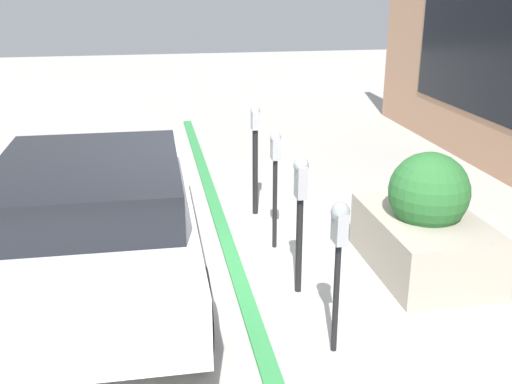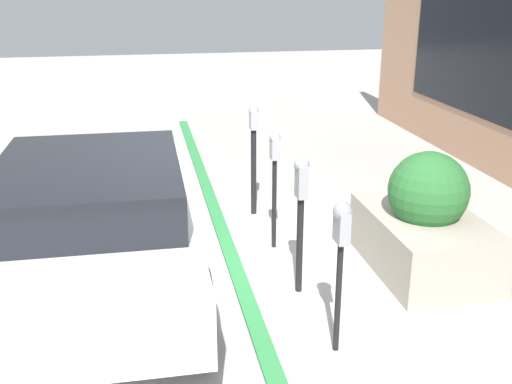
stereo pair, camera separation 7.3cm
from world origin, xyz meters
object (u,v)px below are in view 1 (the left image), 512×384
parking_meter_fourth (255,146)px  parked_car_front (94,218)px  parking_meter_nearest (339,240)px  planter_box (425,225)px  parking_meter_middle (275,166)px  parking_meter_second (300,200)px

parking_meter_fourth → parked_car_front: 2.56m
parking_meter_nearest → planter_box: (1.27, -1.38, -0.51)m
parking_meter_fourth → parked_car_front: size_ratio=0.34×
parking_meter_middle → parked_car_front: 2.05m
planter_box → parked_car_front: parked_car_front is taller
parked_car_front → parking_meter_second: bearing=-102.8°
planter_box → parking_meter_fourth: bearing=37.4°
parking_meter_middle → parking_meter_fourth: 1.09m
parking_meter_fourth → parking_meter_middle: bearing=-178.4°
parking_meter_second → parking_meter_middle: 1.07m
parking_meter_middle → planter_box: parking_meter_middle is taller
parking_meter_second → parking_meter_middle: parking_meter_second is taller
parking_meter_middle → planter_box: bearing=-120.2°
planter_box → parking_meter_nearest: bearing=132.6°
parked_car_front → parking_meter_nearest: bearing=-126.3°
parking_meter_nearest → parking_meter_second: (1.04, 0.05, -0.04)m
parking_meter_nearest → parking_meter_second: 1.04m
parking_meter_fourth → planter_box: size_ratio=0.88×
parking_meter_fourth → parked_car_front: bearing=131.4°
parking_meter_nearest → parking_meter_middle: 2.11m
planter_box → parked_car_front: 3.41m
planter_box → parked_car_front: size_ratio=0.38×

